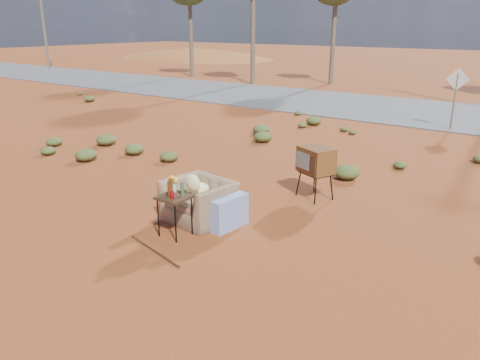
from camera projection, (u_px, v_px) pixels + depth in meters
The scene contains 10 objects.
ground at pixel (204, 234), 8.54m from camera, with size 140.00×140.00×0.00m, color brown.
highway at pixel (430, 113), 20.04m from camera, with size 140.00×7.00×0.04m, color #565659.
dirt_mound at pixel (195, 59), 51.33m from camera, with size 26.00×18.00×2.00m, color #965024.
armchair at pixel (204, 197), 8.95m from camera, with size 1.53×0.94×1.07m.
tv_unit at pixel (316, 161), 10.06m from camera, with size 0.87×0.80×1.14m.
side_table at pixel (174, 194), 8.30m from camera, with size 0.53×0.53×1.06m.
rusty_bar at pixel (154, 250), 7.88m from camera, with size 0.04×0.04×1.50m, color #532516.
road_sign at pixel (456, 88), 16.43m from camera, with size 0.78×0.06×2.19m.
utility_pole_west at pixel (43, 17), 38.47m from camera, with size 1.40×0.20×8.00m.
scrub_patch at pixel (288, 164), 12.34m from camera, with size 17.49×8.07×0.33m.
Camera 1 is at (5.10, -5.91, 3.65)m, focal length 35.00 mm.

